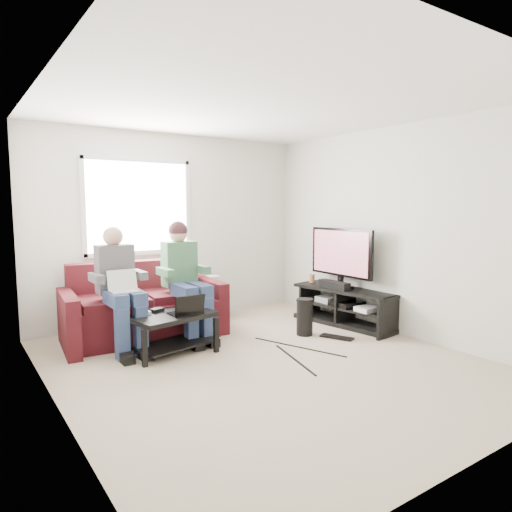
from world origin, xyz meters
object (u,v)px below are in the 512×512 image
at_px(coffee_table, 172,324).
at_px(subwoofer, 305,317).
at_px(sofa, 144,310).
at_px(tv, 341,254).
at_px(tv_stand, 345,308).
at_px(end_table, 212,299).

height_order(coffee_table, subwoofer, subwoofer).
xyz_separation_m(sofa, subwoofer, (1.68, -1.08, -0.10)).
distance_m(coffee_table, tv, 2.52).
relative_size(sofa, coffee_table, 2.10).
bearing_deg(sofa, tv, -20.28).
bearing_deg(coffee_table, tv, -2.55).
relative_size(tv_stand, tv, 1.42).
bearing_deg(coffee_table, tv_stand, -4.88).
distance_m(coffee_table, tv_stand, 2.45).
bearing_deg(tv, sofa, 159.72).
height_order(tv, subwoofer, tv).
bearing_deg(tv, subwoofer, -167.75).
xyz_separation_m(coffee_table, end_table, (1.15, 1.19, -0.05)).
height_order(sofa, end_table, sofa).
relative_size(sofa, tv_stand, 1.30).
xyz_separation_m(tv_stand, subwoofer, (-0.78, -0.07, 0.01)).
bearing_deg(sofa, coffee_table, -88.30).
bearing_deg(tv_stand, coffee_table, 175.12).
bearing_deg(subwoofer, end_table, 109.12).
bearing_deg(end_table, tv, -45.29).
distance_m(tv, subwoofer, 1.08).
distance_m(tv_stand, subwoofer, 0.78).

